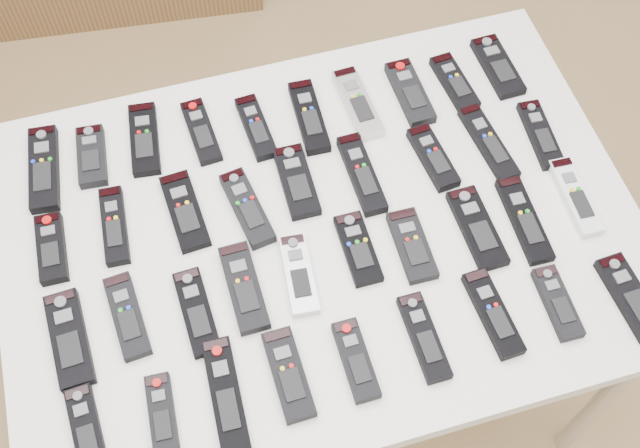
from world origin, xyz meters
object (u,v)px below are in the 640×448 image
object	(u,v)px
remote_22	(244,288)
remote_11	(114,226)
remote_7	(410,93)
remote_9	(498,67)
remote_4	(256,127)
remote_26	(477,228)
remote_2	(144,139)
remote_15	(362,174)
remote_17	(488,143)
remote_31	(226,395)
remote_12	(185,211)
remote_5	(309,117)
remote_30	(162,416)
remote_33	(356,360)
remote_14	(297,181)
remote_25	(412,245)
remote_23	(299,274)
remote_27	(524,220)
remote_0	(44,169)
remote_29	(87,431)
remote_36	(557,303)
remote_16	(433,157)
remote_8	(454,83)
remote_1	(92,156)
remote_19	(69,339)
remote_20	(127,316)
remote_35	(493,313)
remote_18	(540,135)
remote_28	(575,197)
remote_34	(424,337)
remote_37	(630,297)
remote_3	(201,132)
remote_24	(358,249)
remote_32	(289,374)
remote_6	(358,103)
remote_13	(247,208)
remote_21	(197,312)
remote_10	(51,248)

from	to	relation	value
remote_22	remote_11	bearing A→B (deg)	135.95
remote_7	remote_9	xyz separation A→B (m)	(0.21, 0.02, -0.00)
remote_4	remote_26	distance (m)	0.51
remote_2	remote_15	size ratio (longest dim) A/B	0.94
remote_17	remote_31	bearing A→B (deg)	-155.23
remote_12	remote_5	bearing A→B (deg)	23.73
remote_30	remote_33	size ratio (longest dim) A/B	0.97
remote_14	remote_25	world-z (taller)	same
remote_23	remote_27	distance (m)	0.46
remote_0	remote_33	bearing A→B (deg)	-44.14
remote_2	remote_14	distance (m)	0.34
remote_29	remote_36	distance (m)	0.87
remote_16	remote_2	bearing A→B (deg)	153.53
remote_0	remote_8	size ratio (longest dim) A/B	1.30
remote_1	remote_29	distance (m)	0.57
remote_19	remote_16	bearing A→B (deg)	11.19
remote_30	remote_20	bearing A→B (deg)	100.86
remote_26	remote_35	distance (m)	0.18
remote_18	remote_28	world-z (taller)	remote_28
remote_17	remote_35	world-z (taller)	remote_35
remote_25	remote_34	distance (m)	0.19
remote_30	remote_31	size ratio (longest dim) A/B	0.70
remote_28	remote_37	xyz separation A→B (m)	(0.00, -0.23, 0.00)
remote_3	remote_24	world-z (taller)	same
remote_2	remote_26	xyz separation A→B (m)	(0.59, -0.39, 0.00)
remote_26	remote_4	bearing A→B (deg)	133.79
remote_12	remote_11	bearing A→B (deg)	174.10
remote_32	remote_1	bearing A→B (deg)	114.23
remote_1	remote_6	bearing A→B (deg)	2.81
remote_19	remote_13	bearing A→B (deg)	22.92
remote_11	remote_17	world-z (taller)	same
remote_3	remote_37	size ratio (longest dim) A/B	0.95
remote_17	remote_34	world-z (taller)	same
remote_21	remote_37	xyz separation A→B (m)	(0.78, -0.19, 0.00)
remote_4	remote_23	distance (m)	0.36
remote_6	remote_17	bearing A→B (deg)	-39.84
remote_14	remote_17	world-z (taller)	same
remote_6	remote_4	bearing A→B (deg)	177.50
remote_29	remote_25	bearing A→B (deg)	12.03
remote_35	remote_20	bearing A→B (deg)	161.12
remote_21	remote_30	distance (m)	0.20
remote_3	remote_6	xyz separation A→B (m)	(0.34, -0.02, 0.00)
remote_18	remote_23	size ratio (longest dim) A/B	1.02
remote_0	remote_27	world-z (taller)	remote_0
remote_10	remote_22	world-z (taller)	same
remote_29	remote_10	bearing A→B (deg)	88.71
remote_25	remote_11	bearing A→B (deg)	160.70
remote_28	remote_35	xyz separation A→B (m)	(-0.26, -0.19, 0.00)
remote_37	remote_19	bearing A→B (deg)	165.19
remote_15	remote_29	xyz separation A→B (m)	(-0.61, -0.37, -0.00)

